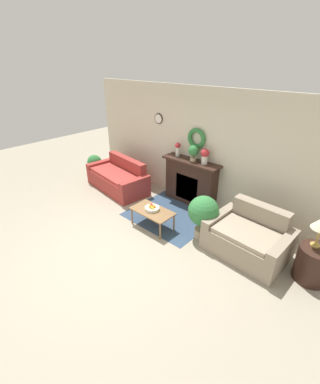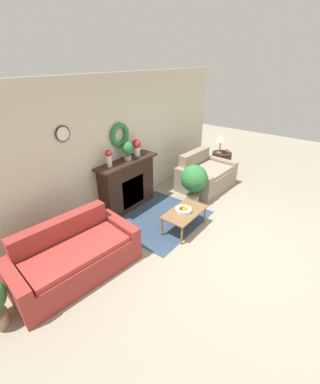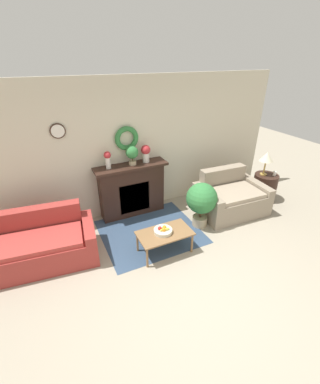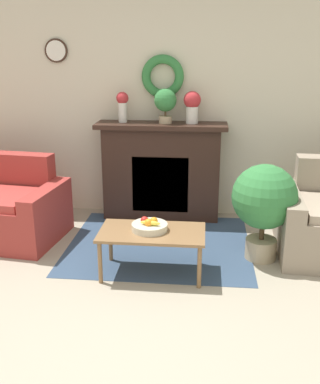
{
  "view_description": "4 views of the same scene",
  "coord_description": "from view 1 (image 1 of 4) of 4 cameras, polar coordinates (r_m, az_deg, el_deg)",
  "views": [
    {
      "loc": [
        3.18,
        -2.14,
        3.2
      ],
      "look_at": [
        -0.06,
        1.44,
        0.68
      ],
      "focal_mm": 24.0,
      "sensor_mm": 36.0,
      "label": 1
    },
    {
      "loc": [
        -3.47,
        -0.98,
        2.93
      ],
      "look_at": [
        -0.28,
        1.48,
        0.81
      ],
      "focal_mm": 24.0,
      "sensor_mm": 36.0,
      "label": 2
    },
    {
      "loc": [
        -1.54,
        -1.92,
        2.99
      ],
      "look_at": [
        0.13,
        1.54,
        0.93
      ],
      "focal_mm": 24.0,
      "sensor_mm": 36.0,
      "label": 3
    },
    {
      "loc": [
        0.43,
        -2.39,
        1.88
      ],
      "look_at": [
        0.05,
        1.41,
        0.66
      ],
      "focal_mm": 42.0,
      "sensor_mm": 36.0,
      "label": 4
    }
  ],
  "objects": [
    {
      "name": "ground_plane",
      "position": [
        4.99,
        -10.93,
        -12.93
      ],
      "size": [
        16.0,
        16.0,
        0.0
      ],
      "primitive_type": "plane",
      "color": "#9E937F"
    },
    {
      "name": "floor_rug",
      "position": [
        5.94,
        2.49,
        -5.03
      ],
      "size": [
        1.8,
        1.6,
        0.01
      ],
      "color": "#334760",
      "rests_on": "ground_plane"
    },
    {
      "name": "wall_back",
      "position": [
        6.1,
        8.7,
        9.65
      ],
      "size": [
        6.8,
        0.16,
        2.7
      ],
      "color": "beige",
      "rests_on": "ground_plane"
    },
    {
      "name": "fireplace",
      "position": [
        6.25,
        6.81,
        2.33
      ],
      "size": [
        1.44,
        0.41,
        1.1
      ],
      "color": "#331E16",
      "rests_on": "ground_plane"
    },
    {
      "name": "couch_left",
      "position": [
        7.08,
        -9.25,
        2.99
      ],
      "size": [
        1.92,
        1.08,
        0.83
      ],
      "rotation": [
        0.0,
        0.0,
        -0.12
      ],
      "color": "#9E332D",
      "rests_on": "ground_plane"
    },
    {
      "name": "loveseat_right",
      "position": [
        4.98,
        19.02,
        -9.61
      ],
      "size": [
        1.43,
        1.06,
        0.87
      ],
      "rotation": [
        0.0,
        0.0,
        -0.06
      ],
      "color": "gray",
      "rests_on": "ground_plane"
    },
    {
      "name": "coffee_table",
      "position": [
        5.36,
        -1.71,
        -4.49
      ],
      "size": [
        0.9,
        0.5,
        0.4
      ],
      "color": "olive",
      "rests_on": "ground_plane"
    },
    {
      "name": "fruit_bowl",
      "position": [
        5.34,
        -1.77,
        -3.59
      ],
      "size": [
        0.31,
        0.31,
        0.12
      ],
      "color": "beige",
      "rests_on": "coffee_table"
    },
    {
      "name": "side_table_by_loveseat",
      "position": [
        4.87,
        30.91,
        -13.57
      ],
      "size": [
        0.53,
        0.53,
        0.61
      ],
      "color": "#331E16",
      "rests_on": "ground_plane"
    },
    {
      "name": "vase_on_mantel_left",
      "position": [
        6.22,
        3.96,
        9.68
      ],
      "size": [
        0.13,
        0.13,
        0.33
      ],
      "color": "silver",
      "rests_on": "fireplace"
    },
    {
      "name": "vase_on_mantel_right",
      "position": [
        5.81,
        9.93,
        8.05
      ],
      "size": [
        0.19,
        0.19,
        0.35
      ],
      "color": "silver",
      "rests_on": "fireplace"
    },
    {
      "name": "potted_plant_on_mantel",
      "position": [
        5.93,
        7.46,
        8.96
      ],
      "size": [
        0.24,
        0.24,
        0.37
      ],
      "color": "tan",
      "rests_on": "fireplace"
    },
    {
      "name": "potted_plant_floor_by_couch",
      "position": [
        7.93,
        -14.3,
        6.08
      ],
      "size": [
        0.42,
        0.42,
        0.68
      ],
      "color": "tan",
      "rests_on": "ground_plane"
    },
    {
      "name": "potted_plant_floor_by_loveseat",
      "position": [
        5.01,
        9.59,
        -4.54
      ],
      "size": [
        0.59,
        0.59,
        0.9
      ],
      "color": "tan",
      "rests_on": "ground_plane"
    }
  ]
}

